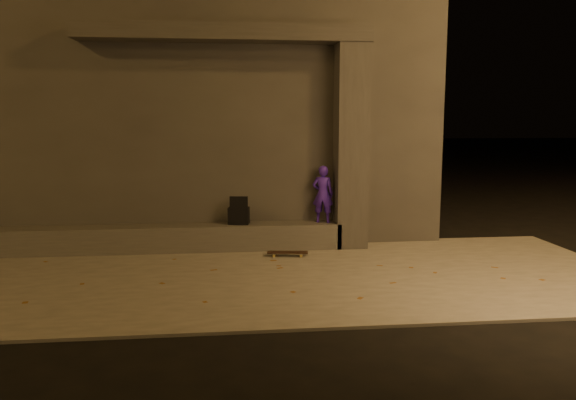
{
  "coord_description": "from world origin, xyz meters",
  "views": [
    {
      "loc": [
        -0.52,
        -6.09,
        2.34
      ],
      "look_at": [
        0.38,
        2.0,
        1.16
      ],
      "focal_mm": 35.0,
      "sensor_mm": 36.0,
      "label": 1
    }
  ],
  "objects": [
    {
      "name": "ground",
      "position": [
        0.0,
        0.0,
        0.0
      ],
      "size": [
        120.0,
        120.0,
        0.0
      ],
      "primitive_type": "plane",
      "color": "black",
      "rests_on": "ground"
    },
    {
      "name": "sidewalk",
      "position": [
        0.0,
        2.0,
        0.02
      ],
      "size": [
        11.0,
        4.4,
        0.04
      ],
      "primitive_type": "cube",
      "color": "#625D56",
      "rests_on": "ground"
    },
    {
      "name": "building",
      "position": [
        -1.0,
        6.49,
        2.61
      ],
      "size": [
        9.0,
        5.1,
        5.22
      ],
      "color": "#3A3735",
      "rests_on": "ground"
    },
    {
      "name": "ledge",
      "position": [
        -1.5,
        3.75,
        0.27
      ],
      "size": [
        6.0,
        0.55,
        0.45
      ],
      "primitive_type": "cube",
      "color": "#494742",
      "rests_on": "sidewalk"
    },
    {
      "name": "column",
      "position": [
        1.7,
        3.75,
        1.84
      ],
      "size": [
        0.55,
        0.55,
        3.6
      ],
      "primitive_type": "cube",
      "color": "#3A3735",
      "rests_on": "sidewalk"
    },
    {
      "name": "canopy",
      "position": [
        -0.5,
        3.8,
        3.78
      ],
      "size": [
        5.0,
        0.7,
        0.28
      ],
      "primitive_type": "cube",
      "color": "#3A3735",
      "rests_on": "column"
    },
    {
      "name": "skateboarder",
      "position": [
        1.2,
        3.75,
        1.01
      ],
      "size": [
        0.43,
        0.34,
        1.03
      ],
      "primitive_type": "imported",
      "rotation": [
        0.0,
        0.0,
        2.85
      ],
      "color": "#3B1BB2",
      "rests_on": "ledge"
    },
    {
      "name": "backpack",
      "position": [
        -0.31,
        3.75,
        0.66
      ],
      "size": [
        0.4,
        0.29,
        0.51
      ],
      "rotation": [
        0.0,
        0.0,
        -0.18
      ],
      "color": "black",
      "rests_on": "ledge"
    },
    {
      "name": "skateboard",
      "position": [
        0.49,
        3.1,
        0.1
      ],
      "size": [
        0.7,
        0.26,
        0.08
      ],
      "rotation": [
        0.0,
        0.0,
        -0.13
      ],
      "color": "black",
      "rests_on": "sidewalk"
    }
  ]
}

